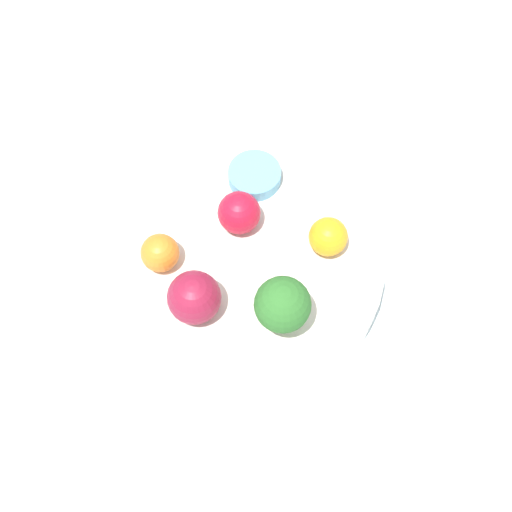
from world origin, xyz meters
TOP-DOWN VIEW (x-y plane):
  - ground_plane at (0.00, 0.00)m, footprint 6.00×6.00m
  - table_surface at (0.00, 0.00)m, footprint 1.20×1.20m
  - bowl at (0.00, 0.00)m, footprint 0.26×0.26m
  - broccoli at (-0.07, -0.02)m, footprint 0.05×0.05m
  - apple_red at (0.04, 0.02)m, footprint 0.04×0.04m
  - apple_green at (-0.05, 0.06)m, footprint 0.05×0.05m
  - orange_front at (-0.00, 0.10)m, footprint 0.04×0.04m
  - orange_back at (0.02, -0.07)m, footprint 0.04×0.04m
  - small_cup at (0.10, 0.00)m, footprint 0.06×0.06m
  - spoon at (0.19, -0.09)m, footprint 0.03×0.08m

SIDE VIEW (x-z plane):
  - ground_plane at x=0.00m, z-range 0.00..0.00m
  - table_surface at x=0.00m, z-range 0.00..0.02m
  - spoon at x=0.19m, z-range 0.02..0.03m
  - bowl at x=0.00m, z-range 0.02..0.06m
  - small_cup at x=0.10m, z-range 0.06..0.08m
  - orange_front at x=0.00m, z-range 0.06..0.10m
  - orange_back at x=0.02m, z-range 0.06..0.10m
  - apple_red at x=0.04m, z-range 0.06..0.11m
  - apple_green at x=-0.05m, z-range 0.06..0.11m
  - broccoli at x=-0.07m, z-range 0.07..0.14m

